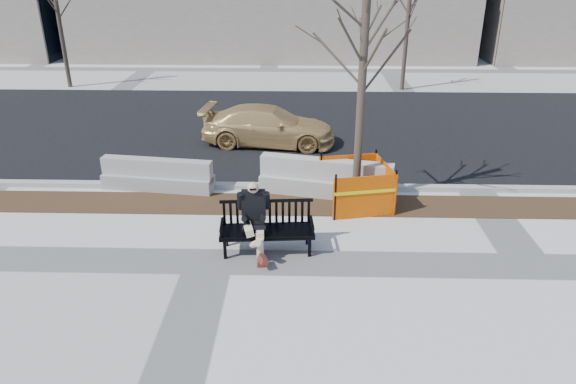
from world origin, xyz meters
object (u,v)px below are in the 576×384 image
sedan (269,144)px  seated_man (255,250)px  bench (267,251)px  tree_fence (355,205)px  jersey_barrier_right (325,194)px  jersey_barrier_left (159,189)px

sedan → seated_man: bearing=-173.5°
bench → tree_fence: bearing=44.0°
seated_man → jersey_barrier_right: (1.53, 2.76, 0.00)m
sedan → jersey_barrier_right: bearing=-151.1°
tree_fence → jersey_barrier_right: 0.90m
bench → jersey_barrier_left: bench is taller
bench → seated_man: (-0.26, 0.03, 0.00)m
seated_man → jersey_barrier_left: seated_man is taller
sedan → bench: bearing=-171.3°
jersey_barrier_right → seated_man: bearing=-106.2°
seated_man → sedan: 6.54m
tree_fence → jersey_barrier_left: bearing=170.8°
tree_fence → jersey_barrier_left: 4.99m
bench → sedan: (-0.37, 6.57, 0.00)m
sedan → jersey_barrier_left: sedan is taller
bench → tree_fence: tree_fence is taller
sedan → tree_fence: bearing=-146.4°
bench → jersey_barrier_right: 3.06m
bench → sedan: bearing=88.7°
bench → tree_fence: size_ratio=0.35×
seated_man → jersey_barrier_left: 4.03m
bench → jersey_barrier_right: (1.27, 2.79, 0.00)m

